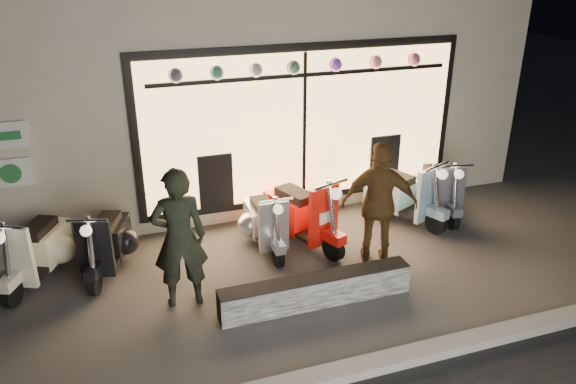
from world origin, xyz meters
name	(u,v)px	position (x,y,z in m)	size (l,w,h in m)	color
ground	(297,278)	(0.00, 0.00, 0.00)	(40.00, 40.00, 0.00)	#383533
kerb	(359,368)	(0.00, -2.00, 0.06)	(40.00, 0.25, 0.12)	slate
shop_building	(215,62)	(0.00, 4.98, 2.10)	(10.20, 6.23, 4.20)	beige
graffiti_barrier	(316,290)	(0.03, -0.65, 0.20)	(2.54, 0.28, 0.40)	black
scooter_silver	(264,221)	(-0.15, 1.11, 0.39)	(0.44, 1.35, 0.98)	black
scooter_red	(297,212)	(0.39, 1.08, 0.46)	(0.88, 1.60, 1.15)	black
scooter_black	(108,240)	(-2.43, 1.21, 0.41)	(0.74, 1.43, 1.02)	black
scooter_cream	(39,247)	(-3.33, 1.26, 0.43)	(0.88, 1.45, 1.07)	black
scooter_blue	(397,193)	(2.24, 1.28, 0.44)	(0.90, 1.51, 1.10)	black
scooter_grey	(436,187)	(3.03, 1.33, 0.42)	(0.64, 1.47, 1.04)	black
man	(179,238)	(-1.57, -0.06, 0.93)	(0.68, 0.45, 1.87)	black
woman	(380,204)	(1.26, 0.09, 0.91)	(1.07, 0.44, 1.82)	brown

